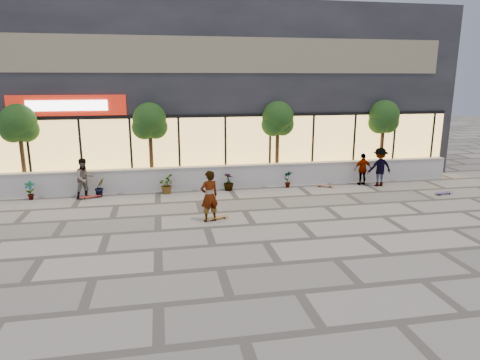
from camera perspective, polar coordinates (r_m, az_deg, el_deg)
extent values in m
plane|color=#A9A192|center=(13.44, 3.35, -8.24)|extent=(80.00, 80.00, 0.00)
cube|color=beige|center=(19.86, -1.51, 0.43)|extent=(22.00, 0.35, 1.00)
cube|color=#B2AFA8|center=(19.75, -1.52, 1.90)|extent=(22.00, 0.42, 0.04)
cube|color=black|center=(24.81, -3.64, 11.73)|extent=(24.00, 9.00, 8.50)
cube|color=#EDBB5F|center=(20.58, -1.97, 4.29)|extent=(23.04, 0.05, 3.00)
cube|color=black|center=(20.37, -1.99, 8.58)|extent=(23.04, 0.08, 0.15)
cube|color=red|center=(20.45, -22.03, 9.20)|extent=(5.00, 0.10, 0.90)
cube|color=white|center=(20.38, -22.07, 9.19)|extent=(3.40, 0.06, 0.45)
cube|color=brown|center=(20.35, -2.07, 16.33)|extent=(21.60, 0.05, 1.60)
imported|color=#113813|center=(19.86, -26.22, -1.25)|extent=(0.43, 0.29, 0.81)
imported|color=#113813|center=(19.29, -18.19, -0.93)|extent=(0.57, 0.57, 0.81)
imported|color=#113813|center=(19.11, -9.85, -0.58)|extent=(0.68, 0.77, 0.81)
imported|color=#113813|center=(19.34, -1.54, -0.22)|extent=(0.64, 0.64, 0.81)
imported|color=#113813|center=(19.96, 6.42, 0.13)|extent=(0.46, 0.35, 0.81)
cylinder|color=#422A17|center=(20.94, -27.00, 2.77)|extent=(0.18, 0.18, 3.24)
sphere|color=#113813|center=(20.75, -27.45, 6.97)|extent=(1.50, 1.50, 1.50)
sphere|color=#113813|center=(20.81, -28.04, 5.92)|extent=(1.10, 1.10, 1.10)
sphere|color=#113813|center=(20.77, -26.64, 6.05)|extent=(1.10, 1.10, 1.10)
cylinder|color=#422A17|center=(20.09, -11.77, 3.56)|extent=(0.18, 0.18, 3.24)
sphere|color=#113813|center=(19.89, -11.98, 7.95)|extent=(1.50, 1.50, 1.50)
sphere|color=#113813|center=(19.89, -12.66, 6.87)|extent=(1.10, 1.10, 1.10)
sphere|color=#113813|center=(19.98, -11.21, 6.97)|extent=(1.10, 1.10, 1.10)
cylinder|color=#422A17|center=(20.85, 4.98, 4.14)|extent=(0.18, 0.18, 3.24)
sphere|color=#113813|center=(20.66, 5.07, 8.38)|extent=(1.50, 1.50, 1.50)
sphere|color=#113813|center=(20.58, 4.41, 7.36)|extent=(1.10, 1.10, 1.10)
sphere|color=#113813|center=(20.81, 5.68, 7.40)|extent=(1.10, 1.10, 1.10)
cylinder|color=#422A17|center=(22.94, 18.37, 4.35)|extent=(0.18, 0.18, 3.24)
sphere|color=#113813|center=(22.77, 18.66, 8.20)|extent=(1.50, 1.50, 1.50)
sphere|color=#113813|center=(22.63, 18.10, 7.29)|extent=(1.10, 1.10, 1.10)
sphere|color=#113813|center=(22.96, 19.08, 7.30)|extent=(1.10, 1.10, 1.10)
imported|color=white|center=(15.06, -4.12, -2.16)|extent=(0.78, 0.64, 1.84)
imported|color=#997C63|center=(19.13, -20.00, 0.20)|extent=(1.04, 0.98, 1.71)
imported|color=white|center=(21.09, 16.05, 1.40)|extent=(0.92, 0.45, 1.52)
imported|color=maroon|center=(21.08, 18.12, 1.65)|extent=(1.19, 0.70, 1.81)
cube|color=olive|center=(15.45, -3.02, -4.98)|extent=(0.83, 0.49, 0.02)
cylinder|color=black|center=(15.64, -2.36, -4.96)|extent=(0.07, 0.05, 0.06)
cylinder|color=black|center=(15.52, -2.09, -5.10)|extent=(0.07, 0.05, 0.06)
cylinder|color=black|center=(15.41, -3.96, -5.26)|extent=(0.07, 0.05, 0.06)
cylinder|color=black|center=(15.29, -3.70, -5.41)|extent=(0.07, 0.05, 0.06)
cube|color=#B72D22|center=(19.18, -19.29, -2.06)|extent=(0.86, 0.44, 0.02)
cylinder|color=black|center=(19.30, -18.55, -2.10)|extent=(0.07, 0.05, 0.06)
cylinder|color=black|center=(19.15, -18.48, -2.21)|extent=(0.07, 0.05, 0.06)
cylinder|color=black|center=(19.23, -20.07, -2.27)|extent=(0.07, 0.05, 0.06)
cylinder|color=black|center=(19.09, -20.01, -2.38)|extent=(0.07, 0.05, 0.06)
cube|color=#9A5A32|center=(20.38, 11.26, -0.70)|extent=(0.76, 0.51, 0.02)
cylinder|color=black|center=(20.44, 11.92, -0.85)|extent=(0.06, 0.05, 0.05)
cylinder|color=black|center=(20.31, 11.89, -0.94)|extent=(0.06, 0.05, 0.05)
cylinder|color=black|center=(20.47, 10.63, -0.77)|extent=(0.06, 0.05, 0.05)
cylinder|color=black|center=(20.34, 10.59, -0.86)|extent=(0.06, 0.05, 0.05)
cube|color=#514682|center=(20.71, 25.51, -1.51)|extent=(0.88, 0.33, 0.02)
cylinder|color=black|center=(20.96, 25.87, -1.56)|extent=(0.07, 0.04, 0.06)
cylinder|color=black|center=(20.86, 26.16, -1.66)|extent=(0.07, 0.04, 0.06)
cylinder|color=black|center=(20.60, 24.81, -1.69)|extent=(0.07, 0.04, 0.06)
cylinder|color=black|center=(20.49, 25.10, -1.80)|extent=(0.07, 0.04, 0.06)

